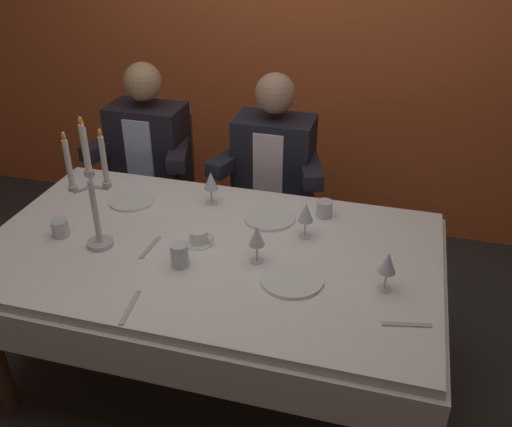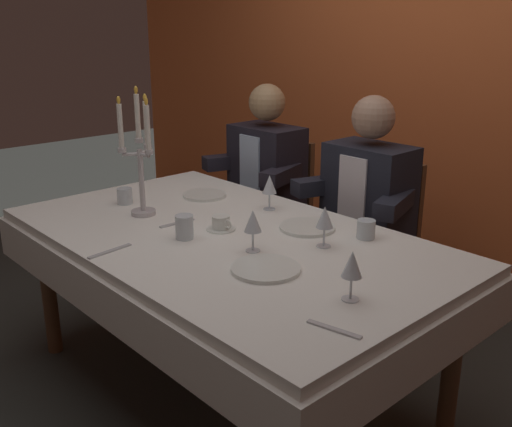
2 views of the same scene
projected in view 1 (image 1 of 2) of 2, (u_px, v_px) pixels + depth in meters
ground_plane at (215, 374)px, 2.73m from camera, size 12.00×12.00×0.00m
back_wall at (296, 19)px, 3.44m from camera, size 6.00×0.12×2.70m
dining_table at (210, 270)px, 2.42m from camera, size 1.94×1.14×0.74m
candelabra at (92, 192)px, 2.25m from camera, size 0.15×0.17×0.57m
dinner_plate_0 at (132, 200)px, 2.70m from camera, size 0.22×0.22×0.01m
dinner_plate_1 at (292, 279)px, 2.16m from camera, size 0.25×0.25×0.01m
dinner_plate_2 at (270, 217)px, 2.56m from camera, size 0.24×0.24×0.01m
wine_glass_0 at (211, 182)px, 2.63m from camera, size 0.07×0.07×0.16m
wine_glass_1 at (257, 237)px, 2.22m from camera, size 0.07×0.07×0.16m
wine_glass_2 at (306, 213)px, 2.38m from camera, size 0.07×0.07×0.16m
wine_glass_3 at (388, 264)px, 2.06m from camera, size 0.07×0.07×0.16m
water_tumbler_0 at (180, 255)px, 2.23m from camera, size 0.07×0.07×0.10m
water_tumbler_1 at (324, 209)px, 2.57m from camera, size 0.07×0.07×0.08m
water_tumbler_2 at (60, 228)px, 2.42m from camera, size 0.07×0.07×0.08m
coffee_cup_0 at (199, 237)px, 2.38m from camera, size 0.13×0.12×0.06m
fork_0 at (407, 325)px, 1.94m from camera, size 0.17×0.05×0.01m
fork_1 at (150, 247)px, 2.36m from camera, size 0.02×0.17×0.01m
knife_2 at (130, 307)px, 2.02m from camera, size 0.04×0.19×0.01m
seated_diner_0 at (150, 149)px, 3.26m from camera, size 0.63×0.48×1.24m
seated_diner_1 at (274, 164)px, 3.09m from camera, size 0.63×0.48×1.24m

